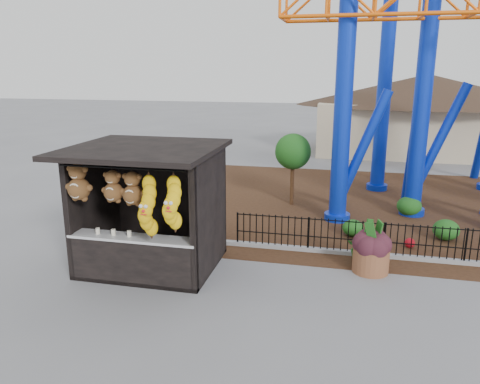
% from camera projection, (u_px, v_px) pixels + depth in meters
% --- Properties ---
extents(ground, '(120.00, 120.00, 0.00)m').
position_uv_depth(ground, '(259.00, 299.00, 10.29)').
color(ground, slate).
rests_on(ground, ground).
extents(mulch_bed, '(18.00, 12.00, 0.02)m').
position_uv_depth(mulch_bed, '(409.00, 208.00, 16.95)').
color(mulch_bed, '#331E11').
rests_on(mulch_bed, ground).
extents(curb, '(18.00, 0.18, 0.12)m').
position_uv_depth(curb, '(431.00, 260.00, 12.23)').
color(curb, gray).
rests_on(curb, ground).
extents(prize_booth, '(3.50, 3.40, 3.12)m').
position_uv_depth(prize_booth, '(146.00, 211.00, 11.38)').
color(prize_booth, black).
rests_on(prize_booth, ground).
extents(picket_fence, '(12.20, 0.06, 1.00)m').
position_uv_depth(picket_fence, '(470.00, 247.00, 11.92)').
color(picket_fence, black).
rests_on(picket_fence, ground).
extents(roller_coaster, '(11.00, 6.37, 10.82)m').
position_uv_depth(roller_coaster, '(462.00, 20.00, 15.27)').
color(roller_coaster, '#0B2BC3').
rests_on(roller_coaster, ground).
extents(terracotta_planter, '(1.12, 1.12, 0.61)m').
position_uv_depth(terracotta_planter, '(371.00, 260.00, 11.59)').
color(terracotta_planter, brown).
rests_on(terracotta_planter, ground).
extents(planter_foliage, '(0.70, 0.70, 0.64)m').
position_uv_depth(planter_foliage, '(373.00, 237.00, 11.43)').
color(planter_foliage, '#36151E').
rests_on(planter_foliage, terracotta_planter).
extents(potted_plant, '(0.77, 0.67, 0.85)m').
position_uv_depth(potted_plant, '(362.00, 248.00, 12.06)').
color(potted_plant, '#22591A').
rests_on(potted_plant, ground).
extents(landscaping, '(7.83, 3.81, 0.66)m').
position_uv_depth(landscaping, '(453.00, 221.00, 14.55)').
color(landscaping, '#194C16').
rests_on(landscaping, mulch_bed).
extents(pavilion, '(15.00, 15.00, 4.80)m').
position_uv_depth(pavilion, '(426.00, 101.00, 27.03)').
color(pavilion, '#BFAD8C').
rests_on(pavilion, ground).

